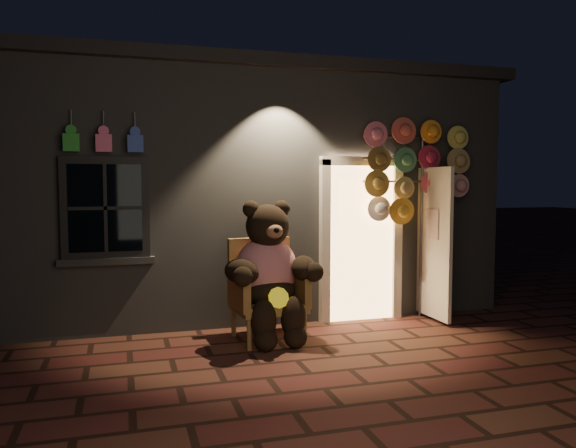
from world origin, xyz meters
name	(u,v)px	position (x,y,z in m)	size (l,w,h in m)	color
ground	(297,361)	(0.00, 0.00, 0.00)	(60.00, 60.00, 0.00)	#532D1F
shop_building	(227,189)	(0.00, 3.99, 1.74)	(7.30, 5.95, 3.51)	slate
wicker_armchair	(265,289)	(-0.10, 0.93, 0.59)	(0.87, 0.80, 1.18)	olive
teddy_bear	(269,272)	(-0.10, 0.78, 0.81)	(1.19, 0.96, 1.64)	red
hat_rack	(414,168)	(2.03, 1.28, 2.04)	(1.51, 0.22, 2.67)	#59595E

